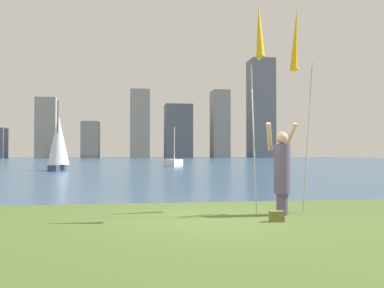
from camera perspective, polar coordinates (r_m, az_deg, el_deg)
ground at (r=58.69m, az=-6.37°, el=-2.50°), size 120.00×138.00×0.12m
person at (r=8.37m, az=12.27°, el=-3.40°), size 0.67×0.49×1.82m
kite_flag_left at (r=8.19m, az=9.21°, el=14.45°), size 0.16×0.73×4.09m
kite_flag_right at (r=9.47m, az=14.08°, el=13.21°), size 0.16×1.07×4.34m
bag at (r=7.60m, az=11.55°, el=-9.71°), size 0.24×0.14×0.19m
sailboat_0 at (r=30.52m, az=-17.88°, el=0.25°), size 1.59×3.00×4.93m
sailboat_3 at (r=37.73m, az=-2.44°, el=-2.57°), size 1.88×3.08×3.62m
skyline_tower_1 at (r=112.83m, az=-19.38°, el=2.12°), size 5.15×3.82×15.46m
skyline_tower_2 at (r=108.56m, az=-13.77°, el=0.57°), size 4.33×5.57×9.22m
skyline_tower_3 at (r=108.49m, az=-7.17°, el=2.73°), size 4.96×6.72×17.50m
skyline_tower_4 at (r=111.32m, az=-1.91°, el=1.76°), size 7.23×6.79×14.18m
skyline_tower_5 at (r=113.39m, az=3.85°, el=2.72°), size 4.51×6.52×18.17m
skyline_tower_6 at (r=118.87m, az=9.44°, el=4.82°), size 6.54×7.34×27.55m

